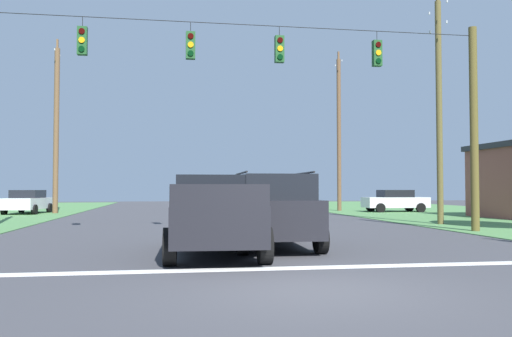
% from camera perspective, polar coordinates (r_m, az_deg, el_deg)
% --- Properties ---
extents(ground_plane, '(120.00, 120.00, 0.00)m').
position_cam_1_polar(ground_plane, '(8.79, 6.24, -12.71)').
color(ground_plane, '#3D3D42').
extents(stop_bar_stripe, '(15.55, 0.45, 0.01)m').
position_cam_1_polar(stop_bar_stripe, '(10.98, 3.02, -10.57)').
color(stop_bar_stripe, white).
rests_on(stop_bar_stripe, ground).
extents(lane_dash_0, '(2.50, 0.15, 0.01)m').
position_cam_1_polar(lane_dash_0, '(16.85, -1.33, -7.63)').
color(lane_dash_0, white).
rests_on(lane_dash_0, ground).
extents(lane_dash_1, '(2.50, 0.15, 0.01)m').
position_cam_1_polar(lane_dash_1, '(24.77, -3.86, -5.87)').
color(lane_dash_1, white).
rests_on(lane_dash_1, ground).
extents(lane_dash_2, '(2.50, 0.15, 0.01)m').
position_cam_1_polar(lane_dash_2, '(29.13, -4.66, -5.31)').
color(lane_dash_2, white).
rests_on(lane_dash_2, ground).
extents(lane_dash_3, '(2.50, 0.15, 0.01)m').
position_cam_1_polar(lane_dash_3, '(35.87, -5.51, -4.71)').
color(lane_dash_3, white).
rests_on(lane_dash_3, ground).
extents(lane_dash_4, '(2.50, 0.15, 0.01)m').
position_cam_1_polar(lane_dash_4, '(48.42, -6.46, -4.04)').
color(lane_dash_4, white).
rests_on(lane_dash_4, ground).
extents(overhead_signal_span, '(18.67, 0.31, 7.73)m').
position_cam_1_polar(overhead_signal_span, '(18.79, -2.53, 6.31)').
color(overhead_signal_span, brown).
rests_on(overhead_signal_span, ground).
extents(pickup_truck, '(2.44, 5.47, 1.95)m').
position_cam_1_polar(pickup_truck, '(13.27, -4.51, -4.94)').
color(pickup_truck, black).
rests_on(pickup_truck, ground).
extents(suv_black, '(2.32, 4.85, 2.05)m').
position_cam_1_polar(suv_black, '(14.72, 1.66, -4.30)').
color(suv_black, black).
rests_on(suv_black, ground).
extents(distant_car_crossing_white, '(2.34, 4.45, 1.52)m').
position_cam_1_polar(distant_car_crossing_white, '(36.96, -23.15, -3.26)').
color(distant_car_crossing_white, silver).
rests_on(distant_car_crossing_white, ground).
extents(distant_car_oncoming, '(4.32, 2.06, 1.52)m').
position_cam_1_polar(distant_car_oncoming, '(37.86, 14.62, -3.33)').
color(distant_car_oncoming, silver).
rests_on(distant_car_oncoming, ground).
extents(utility_pole_mid_right, '(0.27, 1.71, 10.72)m').
position_cam_1_polar(utility_pole_mid_right, '(25.58, 18.94, 6.40)').
color(utility_pole_mid_right, brown).
rests_on(utility_pole_mid_right, ground).
extents(utility_pole_far_right, '(0.30, 1.60, 11.52)m').
position_cam_1_polar(utility_pole_far_right, '(38.97, 8.84, 3.79)').
color(utility_pole_far_right, brown).
rests_on(utility_pole_far_right, ground).
extents(utility_pole_far_left, '(0.34, 1.67, 11.33)m').
position_cam_1_polar(utility_pole_far_left, '(36.97, -20.53, 4.00)').
color(utility_pole_far_left, brown).
rests_on(utility_pole_far_left, ground).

